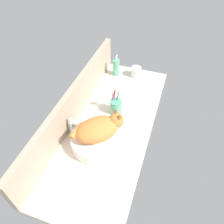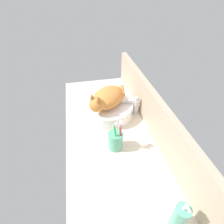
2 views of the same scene
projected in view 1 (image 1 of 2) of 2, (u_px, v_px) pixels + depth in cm
name	position (u px, v px, depth cm)	size (l,w,h in cm)	color
ground_plane	(111.00, 126.00, 144.09)	(133.12, 52.78, 4.00)	beige
backsplash_panel	(74.00, 102.00, 139.87)	(133.12, 3.60, 23.36)	tan
sink_basin	(98.00, 140.00, 128.47)	(31.87, 31.87, 8.04)	white
cat	(99.00, 128.00, 121.97)	(29.72, 29.68, 14.00)	orange
faucet	(73.00, 126.00, 131.67)	(4.41, 11.85, 13.60)	silver
soap_dispenser	(116.00, 67.00, 175.77)	(5.36, 5.36, 17.25)	#60B793
toothbrush_cup	(115.00, 106.00, 146.37)	(7.81, 7.81, 18.72)	#5BB28E
water_glass	(136.00, 72.00, 176.98)	(7.91, 7.91, 8.03)	white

